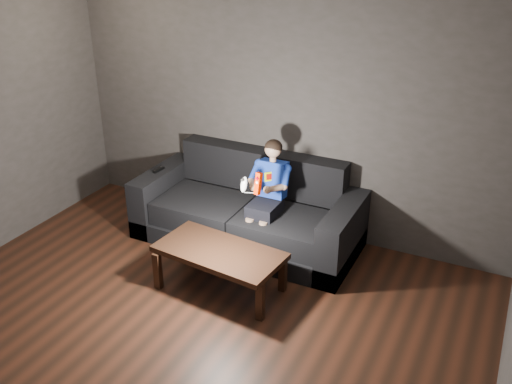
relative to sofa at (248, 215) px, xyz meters
The scene contains 9 objects.
floor 2.04m from the sofa, 85.11° to the right, with size 5.00×5.00×0.00m, color black.
back_wall 1.17m from the sofa, 70.46° to the left, with size 5.00×0.04×2.70m, color #35312D.
ceiling 3.14m from the sofa, 85.11° to the right, with size 5.00×5.00×0.02m, color silver.
sofa is the anchor object (origin of this frame).
child 0.52m from the sofa, 15.38° to the right, with size 0.43×0.52×1.05m.
wii_remote_red 0.88m from the sofa, 53.74° to the right, with size 0.07×0.09×0.22m.
nunchuk_white 0.80m from the sofa, 67.15° to the right, with size 0.09×0.11×0.17m.
wii_remote_black 1.14m from the sofa, behind, with size 0.05×0.16×0.03m.
coffee_table 0.96m from the sofa, 79.25° to the right, with size 1.24×0.71×0.43m.
Camera 1 is at (2.30, -2.81, 3.20)m, focal length 40.00 mm.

